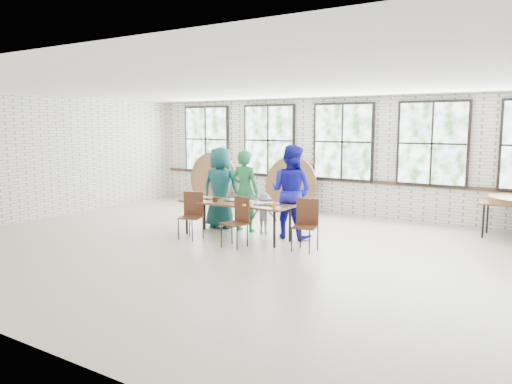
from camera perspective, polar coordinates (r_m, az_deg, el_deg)
room at (r=12.86m, az=9.89°, el=5.46°), size 12.00×12.00×12.00m
dining_table at (r=10.16m, az=-2.24°, el=-1.46°), size 2.42×0.86×0.74m
chair_near_left at (r=10.23m, az=-7.31°, el=-2.19°), size 0.54×0.53×0.95m
chair_near_right at (r=9.47m, az=-2.04°, el=-2.92°), size 0.51×0.50×0.95m
chair_spare at (r=9.25m, az=5.77°, el=-3.22°), size 0.50×0.49×0.95m
adult_teal at (r=11.17m, az=-4.05°, el=0.50°), size 0.97×0.71×1.82m
adult_green at (r=10.79m, az=-1.27°, el=0.13°), size 0.67×0.46×1.77m
toddler at (r=10.59m, az=0.94°, el=-2.47°), size 0.61×0.43×0.87m
adult_blue at (r=10.19m, az=4.03°, el=0.05°), size 0.94×0.74×1.90m
tabletop_clutter at (r=10.05m, az=-1.80°, el=-1.12°), size 2.06×0.62×0.11m
round_tops_leaning at (r=13.96m, az=-0.76°, el=1.23°), size 4.26×0.46×1.49m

